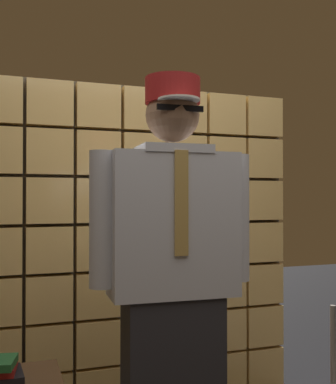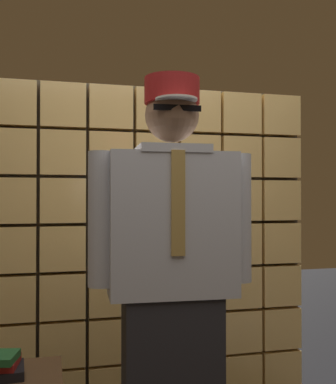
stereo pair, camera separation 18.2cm
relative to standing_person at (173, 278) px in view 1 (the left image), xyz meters
name	(u,v)px [view 1 (the left image)]	position (x,y,z in m)	size (l,w,h in m)	color
glass_block_wall	(143,246)	(0.13, 0.91, 0.05)	(1.99, 0.10, 1.99)	#F2C672
standing_person	(173,278)	(0.00, 0.00, 0.00)	(0.71, 0.31, 1.78)	#28282D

